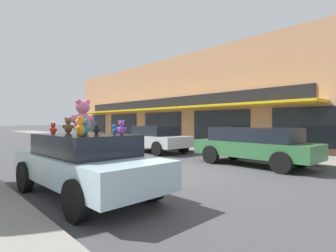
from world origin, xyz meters
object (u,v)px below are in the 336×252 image
(teddy_bear_black, at_px, (96,129))
(teddy_bear_orange, at_px, (80,127))
(teddy_bear_teal, at_px, (84,127))
(teddy_bear_cream, at_px, (79,128))
(teddy_bear_giant, at_px, (83,117))
(teddy_bear_red, at_px, (53,129))
(parked_car_far_center, at_px, (155,138))
(teddy_bear_brown, at_px, (68,125))
(teddy_bear_blue, at_px, (114,129))
(plush_art_car, at_px, (85,162))
(teddy_bear_purple, at_px, (121,128))
(parked_car_far_left, at_px, (254,144))

(teddy_bear_black, bearing_deg, teddy_bear_orange, 87.88)
(teddy_bear_teal, height_order, teddy_bear_cream, teddy_bear_teal)
(teddy_bear_giant, xyz_separation_m, teddy_bear_red, (-0.70, -0.08, -0.27))
(teddy_bear_teal, distance_m, teddy_bear_black, 0.72)
(teddy_bear_teal, distance_m, teddy_bear_orange, 0.31)
(teddy_bear_black, bearing_deg, parked_car_far_center, -97.40)
(teddy_bear_orange, height_order, teddy_bear_brown, teddy_bear_brown)
(teddy_bear_red, relative_size, teddy_bear_orange, 0.67)
(teddy_bear_black, bearing_deg, teddy_bear_red, 14.26)
(teddy_bear_giant, relative_size, teddy_bear_teal, 2.39)
(teddy_bear_cream, height_order, teddy_bear_blue, teddy_bear_cream)
(teddy_bear_black, bearing_deg, teddy_bear_teal, 85.44)
(teddy_bear_blue, bearing_deg, plush_art_car, -119.65)
(teddy_bear_blue, height_order, teddy_bear_purple, teddy_bear_purple)
(teddy_bear_red, xyz_separation_m, teddy_bear_brown, (0.53, 0.52, 0.06))
(plush_art_car, bearing_deg, teddy_bear_blue, -63.43)
(teddy_bear_blue, height_order, parked_car_far_left, teddy_bear_blue)
(teddy_bear_purple, height_order, parked_car_far_left, teddy_bear_purple)
(teddy_bear_giant, distance_m, teddy_bear_cream, 0.40)
(teddy_bear_red, xyz_separation_m, teddy_bear_blue, (0.95, -0.92, -0.01))
(plush_art_car, bearing_deg, teddy_bear_orange, -121.12)
(teddy_bear_teal, bearing_deg, teddy_bear_black, -125.54)
(plush_art_car, height_order, teddy_bear_red, teddy_bear_red)
(parked_car_far_left, bearing_deg, teddy_bear_purple, -175.73)
(teddy_bear_teal, height_order, teddy_bear_orange, teddy_bear_orange)
(teddy_bear_giant, xyz_separation_m, parked_car_far_left, (6.40, -0.79, -0.96))
(teddy_bear_teal, distance_m, teddy_bear_blue, 0.67)
(plush_art_car, relative_size, teddy_bear_red, 17.02)
(teddy_bear_teal, distance_m, parked_car_far_center, 9.14)
(teddy_bear_red, xyz_separation_m, teddy_bear_orange, (0.09, -1.15, 0.06))
(teddy_bear_giant, xyz_separation_m, teddy_bear_blue, (0.25, -1.01, -0.28))
(teddy_bear_giant, distance_m, teddy_bear_purple, 1.30)
(teddy_bear_cream, bearing_deg, teddy_bear_black, 149.20)
(teddy_bear_giant, bearing_deg, teddy_bear_teal, 60.89)
(teddy_bear_teal, distance_m, parked_car_far_left, 6.87)
(teddy_bear_orange, bearing_deg, parked_car_far_center, 170.31)
(teddy_bear_red, bearing_deg, teddy_bear_purple, -170.49)
(teddy_bear_cream, relative_size, teddy_bear_brown, 0.77)
(teddy_bear_red, height_order, parked_car_far_center, teddy_bear_red)
(teddy_bear_giant, relative_size, teddy_bear_orange, 2.12)
(teddy_bear_red, distance_m, teddy_bear_cream, 0.52)
(teddy_bear_teal, xyz_separation_m, teddy_bear_orange, (-0.19, -0.24, 0.02))
(plush_art_car, height_order, teddy_bear_black, teddy_bear_black)
(teddy_bear_teal, relative_size, parked_car_far_left, 0.08)
(teddy_bear_giant, bearing_deg, teddy_bear_red, 0.79)
(teddy_bear_black, height_order, parked_car_far_center, teddy_bear_black)
(teddy_bear_red, height_order, teddy_bear_blue, teddy_bear_red)
(teddy_bear_purple, relative_size, parked_car_far_center, 0.08)
(teddy_bear_red, height_order, teddy_bear_cream, teddy_bear_cream)
(teddy_bear_black, height_order, teddy_bear_orange, teddy_bear_orange)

